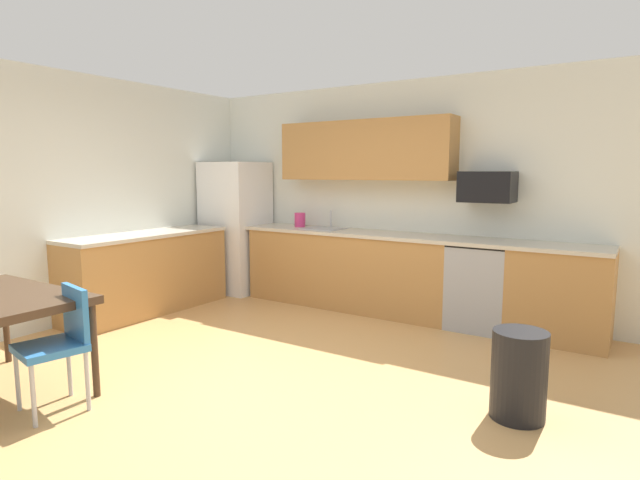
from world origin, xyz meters
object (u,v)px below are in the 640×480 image
at_px(oven_range, 481,286).
at_px(kettle, 300,221).
at_px(refrigerator, 236,227).
at_px(microwave, 487,187).
at_px(trash_bin, 519,375).
at_px(chair_near_table, 60,338).

distance_m(oven_range, kettle, 2.43).
bearing_deg(kettle, refrigerator, -172.53).
height_order(microwave, trash_bin, microwave).
relative_size(refrigerator, oven_range, 1.95).
bearing_deg(chair_near_table, kettle, 97.35).
bearing_deg(chair_near_table, oven_range, 61.17).
bearing_deg(chair_near_table, trash_bin, 30.20).
xyz_separation_m(refrigerator, microwave, (3.35, 0.18, 0.60)).
relative_size(oven_range, kettle, 4.55).
height_order(refrigerator, microwave, refrigerator).
bearing_deg(kettle, trash_bin, -31.62).
bearing_deg(refrigerator, chair_near_table, -66.88).
distance_m(chair_near_table, trash_bin, 3.13).
distance_m(microwave, chair_near_table, 4.16).
relative_size(oven_range, microwave, 1.69).
bearing_deg(kettle, oven_range, -1.21).
bearing_deg(oven_range, microwave, 90.00).
bearing_deg(kettle, microwave, 1.21).
bearing_deg(chair_near_table, microwave, 61.85).
height_order(oven_range, kettle, kettle).
bearing_deg(trash_bin, refrigerator, 156.39).
distance_m(trash_bin, kettle, 3.78).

